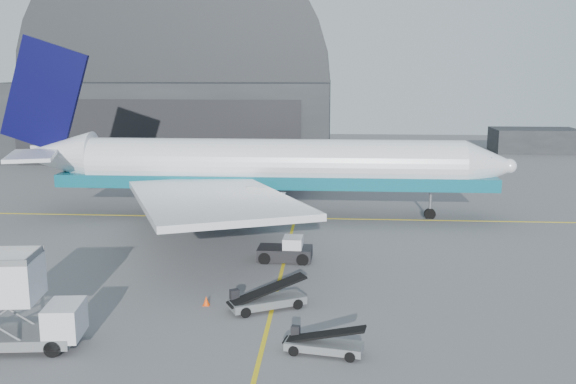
# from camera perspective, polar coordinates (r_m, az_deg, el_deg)

# --- Properties ---
(ground) EXTENTS (200.00, 200.00, 0.00)m
(ground) POSITION_cam_1_polar(r_m,az_deg,el_deg) (42.63, -0.95, -8.55)
(ground) COLOR #565659
(ground) RESTS_ON ground
(taxi_lines) EXTENTS (80.00, 42.12, 0.02)m
(taxi_lines) POSITION_cam_1_polar(r_m,az_deg,el_deg) (54.69, 0.19, -4.10)
(taxi_lines) COLOR gold
(taxi_lines) RESTS_ON ground
(hangar) EXTENTS (50.00, 28.30, 28.00)m
(hangar) POSITION_cam_1_polar(r_m,az_deg,el_deg) (108.12, -9.76, 8.35)
(hangar) COLOR black
(hangar) RESTS_ON ground
(distant_bldg_a) EXTENTS (14.00, 8.00, 4.00)m
(distant_bldg_a) POSITION_cam_1_polar(r_m,az_deg,el_deg) (118.08, 20.99, 3.35)
(distant_bldg_a) COLOR black
(distant_bldg_a) RESTS_ON ground
(airliner) EXTENTS (49.78, 48.27, 17.47)m
(airliner) POSITION_cam_1_polar(r_m,az_deg,el_deg) (61.94, -3.05, 2.29)
(airliner) COLOR white
(airliner) RESTS_ON ground
(catering_truck) EXTENTS (7.22, 3.38, 4.79)m
(catering_truck) POSITION_cam_1_polar(r_m,az_deg,el_deg) (36.21, -23.77, -9.06)
(catering_truck) COLOR slate
(catering_truck) RESTS_ON ground
(pushback_tug) EXTENTS (4.11, 2.50, 1.87)m
(pushback_tug) POSITION_cam_1_polar(r_m,az_deg,el_deg) (48.32, -0.13, -5.30)
(pushback_tug) COLOR black
(pushback_tug) RESTS_ON ground
(belt_loader_a) EXTENTS (4.80, 3.50, 1.86)m
(belt_loader_a) POSITION_cam_1_polar(r_m,az_deg,el_deg) (38.98, -1.94, -9.57)
(belt_loader_a) COLOR slate
(belt_loader_a) RESTS_ON ground
(belt_loader_b) EXTENTS (4.27, 2.05, 1.59)m
(belt_loader_b) POSITION_cam_1_polar(r_m,az_deg,el_deg) (33.43, 3.15, -13.35)
(belt_loader_b) COLOR slate
(belt_loader_b) RESTS_ON ground
(traffic_cone) EXTENTS (0.40, 0.40, 0.58)m
(traffic_cone) POSITION_cam_1_polar(r_m,az_deg,el_deg) (39.96, -7.28, -9.58)
(traffic_cone) COLOR #FF4608
(traffic_cone) RESTS_ON ground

